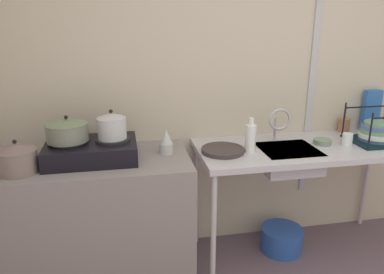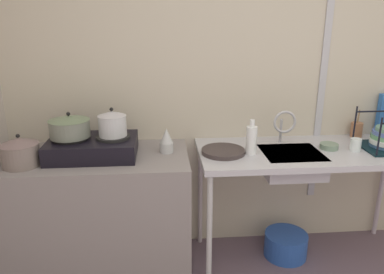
% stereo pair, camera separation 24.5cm
% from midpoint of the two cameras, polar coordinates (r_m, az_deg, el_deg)
% --- Properties ---
extents(wall_back, '(4.42, 0.10, 2.42)m').
position_cam_midpoint_polar(wall_back, '(2.85, 6.44, 7.23)').
color(wall_back, beige).
rests_on(wall_back, ground).
extents(wall_metal_strip, '(0.05, 0.01, 1.94)m').
position_cam_midpoint_polar(wall_metal_strip, '(2.95, 15.71, 9.43)').
color(wall_metal_strip, '#B9B8C2').
extents(counter_concrete, '(1.18, 0.63, 0.87)m').
position_cam_midpoint_polar(counter_concrete, '(2.67, -16.29, -12.07)').
color(counter_concrete, gray).
rests_on(counter_concrete, ground).
extents(counter_sink, '(1.55, 0.63, 0.87)m').
position_cam_midpoint_polar(counter_sink, '(2.74, 14.51, -2.55)').
color(counter_sink, '#B9B8C2').
rests_on(counter_sink, ground).
extents(stove, '(0.56, 0.39, 0.14)m').
position_cam_midpoint_polar(stove, '(2.47, -17.86, -2.00)').
color(stove, black).
rests_on(stove, counter_concrete).
extents(pot_on_left_burner, '(0.26, 0.26, 0.16)m').
position_cam_midpoint_polar(pot_on_left_burner, '(2.45, -21.29, 0.97)').
color(pot_on_left_burner, slate).
rests_on(pot_on_left_burner, stove).
extents(pot_on_right_burner, '(0.18, 0.18, 0.19)m').
position_cam_midpoint_polar(pot_on_right_burner, '(2.41, -15.03, 1.64)').
color(pot_on_right_burner, silver).
rests_on(pot_on_right_burner, stove).
extents(pot_beside_stove, '(0.23, 0.23, 0.20)m').
position_cam_midpoint_polar(pot_beside_stove, '(2.43, -27.86, -2.92)').
color(pot_beside_stove, slate).
rests_on(pot_beside_stove, counter_concrete).
extents(percolator, '(0.09, 0.09, 0.17)m').
position_cam_midpoint_polar(percolator, '(2.48, -6.80, -0.74)').
color(percolator, '#B9BBBE').
rests_on(percolator, counter_concrete).
extents(sink_basin, '(0.39, 0.37, 0.15)m').
position_cam_midpoint_polar(sink_basin, '(2.64, 11.86, -3.32)').
color(sink_basin, '#B9B8C2').
rests_on(sink_basin, counter_sink).
extents(faucet, '(0.16, 0.09, 0.25)m').
position_cam_midpoint_polar(faucet, '(2.70, 10.67, 2.43)').
color(faucet, '#B9B8C2').
rests_on(faucet, counter_sink).
extents(frying_pan, '(0.29, 0.29, 0.03)m').
position_cam_midpoint_polar(frying_pan, '(2.50, 1.93, -2.08)').
color(frying_pan, '#3A3030').
rests_on(frying_pan, counter_sink).
extents(dish_rack, '(0.36, 0.33, 0.26)m').
position_cam_midpoint_polar(dish_rack, '(2.95, 24.21, 0.54)').
color(dish_rack, black).
rests_on(dish_rack, counter_sink).
extents(cup_by_rack, '(0.07, 0.07, 0.09)m').
position_cam_midpoint_polar(cup_by_rack, '(2.80, 20.36, -0.39)').
color(cup_by_rack, white).
rests_on(cup_by_rack, counter_sink).
extents(small_bowl_on_drainboard, '(0.12, 0.12, 0.04)m').
position_cam_midpoint_polar(small_bowl_on_drainboard, '(2.77, 16.91, -0.73)').
color(small_bowl_on_drainboard, gray).
rests_on(small_bowl_on_drainboard, counter_sink).
extents(bottle_by_sink, '(0.07, 0.07, 0.24)m').
position_cam_midpoint_polar(bottle_by_sink, '(2.49, 6.16, -0.15)').
color(bottle_by_sink, white).
rests_on(bottle_by_sink, counter_sink).
extents(cereal_box, '(0.14, 0.05, 0.32)m').
position_cam_midpoint_polar(cereal_box, '(3.23, 23.75, 3.74)').
color(cereal_box, blue).
rests_on(cereal_box, counter_sink).
extents(utensil_jar, '(0.09, 0.09, 0.21)m').
position_cam_midpoint_polar(utensil_jar, '(3.12, 20.17, 1.71)').
color(utensil_jar, '#A16848').
rests_on(utensil_jar, counter_sink).
extents(bucket_on_floor, '(0.32, 0.32, 0.18)m').
position_cam_midpoint_polar(bucket_on_floor, '(3.05, 11.21, -15.11)').
color(bucket_on_floor, '#2751AC').
rests_on(bucket_on_floor, ground).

